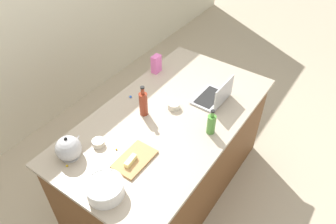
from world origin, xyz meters
TOP-DOWN VIEW (x-y plane):
  - ground_plane at (0.00, 0.00)m, footprint 12.00×12.00m
  - wall_back at (0.00, 1.73)m, footprint 8.00×0.10m
  - island_counter at (0.00, 0.00)m, footprint 1.91×1.05m
  - laptop at (0.38, -0.21)m, footprint 0.31×0.23m
  - mixing_bowl_large at (-0.81, -0.09)m, footprint 0.24×0.24m
  - bottle_olive at (0.04, -0.36)m, footprint 0.07×0.07m
  - bottle_soy at (-0.08, 0.18)m, footprint 0.07×0.07m
  - kettle at (-0.72, 0.33)m, footprint 0.21×0.18m
  - cutting_board at (-0.50, -0.06)m, footprint 0.30×0.19m
  - butter_stick_left at (-0.54, -0.06)m, footprint 0.11×0.05m
  - ramekin_small at (0.11, 0.02)m, footprint 0.10×0.10m
  - ramekin_medium at (-0.53, 0.24)m, footprint 0.09×0.09m
  - candy_bag at (0.45, 0.45)m, footprint 0.09×0.06m
  - candy_0 at (-0.50, 0.10)m, footprint 0.01×0.01m
  - candy_1 at (0.27, -0.15)m, footprint 0.01×0.01m
  - candy_2 at (-0.80, 0.28)m, footprint 0.01×0.01m
  - candy_3 at (0.01, 0.40)m, footprint 0.02×0.02m
  - candy_4 at (-0.69, 0.31)m, footprint 0.02×0.02m

SIDE VIEW (x-z plane):
  - ground_plane at x=0.00m, z-range 0.00..0.00m
  - island_counter at x=0.00m, z-range 0.00..0.90m
  - candy_0 at x=-0.50m, z-range 0.90..0.91m
  - candy_1 at x=0.27m, z-range 0.90..0.91m
  - candy_2 at x=-0.80m, z-range 0.90..0.91m
  - cutting_board at x=-0.50m, z-range 0.90..0.92m
  - candy_3 at x=0.01m, z-range 0.90..0.92m
  - candy_4 at x=-0.69m, z-range 0.90..0.92m
  - ramekin_medium at x=-0.53m, z-range 0.90..0.94m
  - ramekin_small at x=0.11m, z-range 0.90..0.95m
  - butter_stick_left at x=-0.54m, z-range 0.92..0.95m
  - laptop at x=0.38m, z-range 0.84..1.06m
  - mixing_bowl_large at x=-0.81m, z-range 0.90..1.01m
  - kettle at x=-0.72m, z-range 0.88..1.08m
  - candy_bag at x=0.45m, z-range 0.90..1.07m
  - bottle_olive at x=0.04m, z-range 0.88..1.09m
  - bottle_soy at x=-0.08m, z-range 0.87..1.14m
  - wall_back at x=0.00m, z-range 0.00..2.60m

